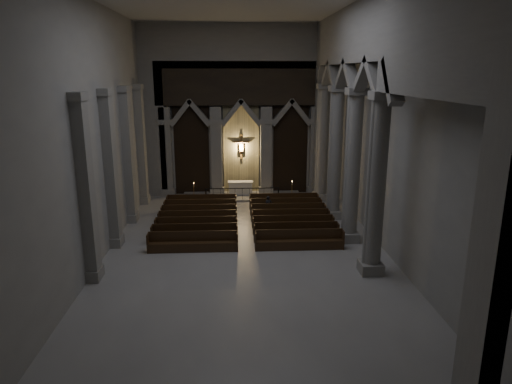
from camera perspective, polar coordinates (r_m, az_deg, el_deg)
room at (r=21.24m, az=-1.26°, el=11.60°), size 24.00×24.10×12.00m
sanctuary_wall at (r=32.81m, az=-1.90°, el=11.00°), size 14.00×0.77×12.00m
right_arcade at (r=23.37m, az=12.55°, el=12.11°), size 1.00×24.00×12.00m
left_pilasters at (r=25.90m, az=-16.59°, el=3.33°), size 0.60×13.00×8.03m
sanctuary_step at (r=32.97m, az=-1.77°, el=-0.52°), size 8.50×2.60×0.15m
altar at (r=33.19m, az=-1.96°, el=0.55°), size 1.83×0.73×0.93m
altar_rail at (r=31.70m, az=-1.73°, el=-0.04°), size 5.13×0.09×1.01m
candle_stand_left at (r=32.10m, az=-7.76°, el=-0.55°), size 0.23×0.23×1.34m
candle_stand_right at (r=31.82m, az=4.50°, el=-0.51°), size 0.25×0.25×1.49m
pews at (r=26.64m, az=-1.45°, el=-3.71°), size 9.94×7.63×1.01m
worshipper at (r=28.70m, az=1.56°, el=-1.72°), size 0.48×0.34×1.25m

